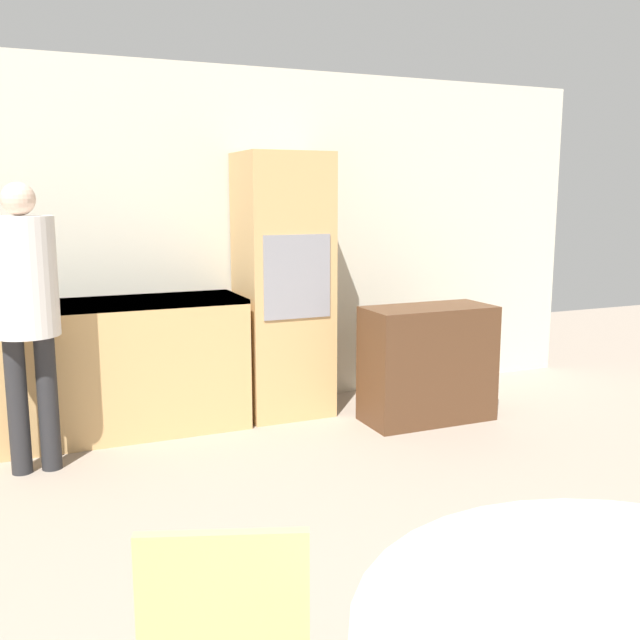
# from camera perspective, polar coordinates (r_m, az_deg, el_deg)

# --- Properties ---
(wall_back) EXTENTS (6.98, 0.05, 2.60)m
(wall_back) POSITION_cam_1_polar(r_m,az_deg,el_deg) (5.47, -10.59, 6.12)
(wall_back) COLOR beige
(wall_back) RESTS_ON ground_plane
(kitchen_counter) EXTENTS (2.92, 0.60, 0.94)m
(kitchen_counter) POSITION_cam_1_polar(r_m,az_deg,el_deg) (5.11, -22.40, -4.02)
(kitchen_counter) COLOR tan
(kitchen_counter) RESTS_ON ground_plane
(oven_unit) EXTENTS (0.63, 0.59, 1.96)m
(oven_unit) POSITION_cam_1_polar(r_m,az_deg,el_deg) (5.36, -2.98, 2.75)
(oven_unit) COLOR tan
(oven_unit) RESTS_ON ground_plane
(sideboard) EXTENTS (0.95, 0.45, 0.85)m
(sideboard) POSITION_cam_1_polar(r_m,az_deg,el_deg) (5.31, 8.61, -3.48)
(sideboard) COLOR #51331E
(sideboard) RESTS_ON ground_plane
(person_standing) EXTENTS (0.37, 0.37, 1.73)m
(person_standing) POSITION_cam_1_polar(r_m,az_deg,el_deg) (4.49, -22.52, 1.72)
(person_standing) COLOR #262628
(person_standing) RESTS_ON ground_plane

